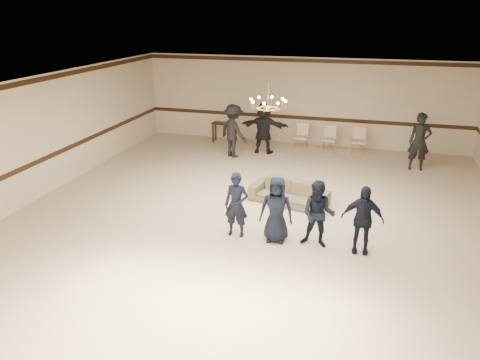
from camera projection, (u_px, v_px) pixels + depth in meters
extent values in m
cube|color=beige|center=(257.00, 221.00, 10.80)|extent=(12.00, 14.00, 0.01)
cube|color=black|center=(259.00, 88.00, 9.66)|extent=(12.00, 14.00, 0.01)
cube|color=beige|center=(302.00, 102.00, 16.53)|extent=(12.00, 0.01, 3.20)
cube|color=beige|center=(36.00, 139.00, 11.76)|extent=(0.01, 14.00, 3.20)
cube|color=black|center=(301.00, 118.00, 16.73)|extent=(12.00, 0.02, 0.14)
cube|color=black|center=(304.00, 61.00, 15.98)|extent=(12.00, 0.02, 0.14)
imported|color=black|center=(236.00, 205.00, 9.89)|extent=(0.55, 0.36, 1.48)
imported|color=black|center=(276.00, 210.00, 9.66)|extent=(0.75, 0.52, 1.48)
imported|color=black|center=(318.00, 214.00, 9.43)|extent=(0.77, 0.62, 1.48)
imported|color=black|center=(362.00, 220.00, 9.20)|extent=(0.87, 0.37, 1.48)
imported|color=#6E6E49|center=(289.00, 193.00, 11.72)|extent=(2.18, 1.28, 0.60)
imported|color=black|center=(233.00, 131.00, 15.25)|extent=(1.36, 1.21, 1.82)
imported|color=black|center=(264.00, 128.00, 15.65)|extent=(1.70, 0.56, 1.82)
imported|color=black|center=(420.00, 142.00, 13.99)|extent=(0.67, 0.45, 1.82)
cube|color=black|center=(224.00, 133.00, 17.12)|extent=(0.94, 0.47, 0.76)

